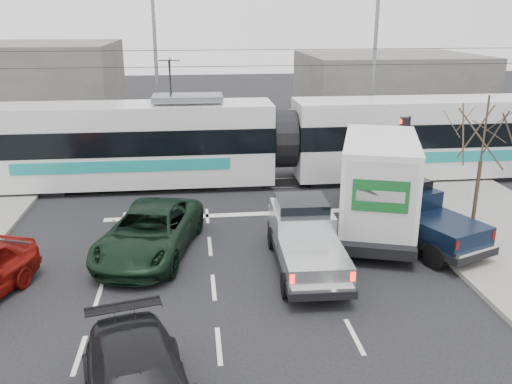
{
  "coord_description": "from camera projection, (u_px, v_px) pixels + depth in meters",
  "views": [
    {
      "loc": [
        -2.12,
        -14.38,
        7.67
      ],
      "look_at": [
        -0.04,
        3.38,
        1.8
      ],
      "focal_mm": 38.0,
      "sensor_mm": 36.0,
      "label": 1
    }
  ],
  "objects": [
    {
      "name": "ground",
      "position": [
        270.0,
        284.0,
        16.19
      ],
      "size": [
        120.0,
        120.0,
        0.0
      ],
      "primitive_type": "plane",
      "color": "black",
      "rests_on": "ground"
    },
    {
      "name": "rails",
      "position": [
        240.0,
        185.0,
        25.63
      ],
      "size": [
        60.0,
        1.6,
        0.03
      ],
      "primitive_type": "cube",
      "color": "#33302D",
      "rests_on": "ground"
    },
    {
      "name": "building_left",
      "position": [
        4.0,
        92.0,
        34.47
      ],
      "size": [
        14.0,
        10.0,
        6.0
      ],
      "primitive_type": "cube",
      "color": "slate",
      "rests_on": "ground"
    },
    {
      "name": "building_right",
      "position": [
        387.0,
        89.0,
        39.39
      ],
      "size": [
        12.0,
        10.0,
        5.0
      ],
      "primitive_type": "cube",
      "color": "slate",
      "rests_on": "ground"
    },
    {
      "name": "bare_tree",
      "position": [
        484.0,
        136.0,
        18.21
      ],
      "size": [
        2.4,
        2.4,
        5.0
      ],
      "color": "#47382B",
      "rests_on": "ground"
    },
    {
      "name": "traffic_signal",
      "position": [
        405.0,
        141.0,
        22.19
      ],
      "size": [
        0.44,
        0.44,
        3.6
      ],
      "color": "black",
      "rests_on": "ground"
    },
    {
      "name": "street_lamp_near",
      "position": [
        370.0,
        65.0,
        28.62
      ],
      "size": [
        2.38,
        0.25,
        9.0
      ],
      "color": "slate",
      "rests_on": "ground"
    },
    {
      "name": "street_lamp_far",
      "position": [
        153.0,
        64.0,
        29.23
      ],
      "size": [
        2.38,
        0.25,
        9.0
      ],
      "color": "slate",
      "rests_on": "ground"
    },
    {
      "name": "catenary",
      "position": [
        240.0,
        103.0,
        24.42
      ],
      "size": [
        60.0,
        0.2,
        7.0
      ],
      "color": "black",
      "rests_on": "ground"
    },
    {
      "name": "tram",
      "position": [
        282.0,
        140.0,
        25.46
      ],
      "size": [
        28.23,
        2.97,
        5.76
      ],
      "rotation": [
        0.0,
        0.0,
        -0.0
      ],
      "color": "silver",
      "rests_on": "ground"
    },
    {
      "name": "silver_pickup",
      "position": [
        304.0,
        236.0,
        17.17
      ],
      "size": [
        2.11,
        5.53,
        1.99
      ],
      "rotation": [
        0.0,
        0.0,
        -0.03
      ],
      "color": "black",
      "rests_on": "ground"
    },
    {
      "name": "box_truck",
      "position": [
        378.0,
        184.0,
        19.77
      ],
      "size": [
        4.59,
        7.62,
        3.61
      ],
      "rotation": [
        0.0,
        0.0,
        -0.32
      ],
      "color": "black",
      "rests_on": "ground"
    },
    {
      "name": "navy_pickup",
      "position": [
        412.0,
        213.0,
        18.9
      ],
      "size": [
        3.69,
        5.45,
        2.16
      ],
      "rotation": [
        0.0,
        0.0,
        0.39
      ],
      "color": "black",
      "rests_on": "ground"
    },
    {
      "name": "green_car",
      "position": [
        150.0,
        232.0,
        18.01
      ],
      "size": [
        3.88,
        6.14,
        1.58
      ],
      "primitive_type": "imported",
      "rotation": [
        0.0,
        0.0,
        -0.24
      ],
      "color": "black",
      "rests_on": "ground"
    }
  ]
}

